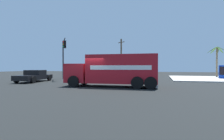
# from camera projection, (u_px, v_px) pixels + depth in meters

# --- Properties ---
(ground_plane) EXTENTS (100.00, 100.00, 0.00)m
(ground_plane) POSITION_uv_depth(u_px,v_px,m) (92.00, 87.00, 15.94)
(ground_plane) COLOR black
(sidewalk_corner_far) EXTENTS (12.35, 12.35, 0.14)m
(sidewalk_corner_far) POSITION_uv_depth(u_px,v_px,m) (216.00, 79.00, 25.46)
(sidewalk_corner_far) COLOR beige
(sidewalk_corner_far) RESTS_ON ground
(delivery_truck) EXTENTS (8.17, 3.00, 2.82)m
(delivery_truck) POSITION_uv_depth(u_px,v_px,m) (114.00, 70.00, 15.92)
(delivery_truck) COLOR #AD141E
(delivery_truck) RESTS_ON ground
(traffic_light_primary) EXTENTS (2.46, 3.61, 5.57)m
(traffic_light_primary) POSITION_uv_depth(u_px,v_px,m) (64.00, 53.00, 24.85)
(traffic_light_primary) COLOR #38383D
(traffic_light_primary) RESTS_ON ground
(pickup_black) EXTENTS (2.68, 5.38, 1.38)m
(pickup_black) POSITION_uv_depth(u_px,v_px,m) (34.00, 76.00, 21.12)
(pickup_black) COLOR black
(pickup_black) RESTS_ON ground
(vending_machine_red) EXTENTS (1.17, 1.12, 1.85)m
(vending_machine_red) POSITION_uv_depth(u_px,v_px,m) (223.00, 72.00, 25.31)
(vending_machine_red) COLOR #0F38B2
(vending_machine_red) RESTS_ON sidewalk_corner_far
(palm_tree_far) EXTENTS (2.92, 2.73, 4.96)m
(palm_tree_far) POSITION_uv_depth(u_px,v_px,m) (217.00, 57.00, 29.26)
(palm_tree_far) COLOR #7A6647
(palm_tree_far) RESTS_ON sidewalk_corner_far
(utility_pole) EXTENTS (1.71, 1.57, 7.59)m
(utility_pole) POSITION_uv_depth(u_px,v_px,m) (121.00, 56.00, 37.44)
(utility_pole) COLOR brown
(utility_pole) RESTS_ON ground
(building_backdrop) EXTENTS (16.81, 6.00, 4.13)m
(building_backdrop) POSITION_uv_depth(u_px,v_px,m) (122.00, 66.00, 46.76)
(building_backdrop) COLOR gray
(building_backdrop) RESTS_ON ground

